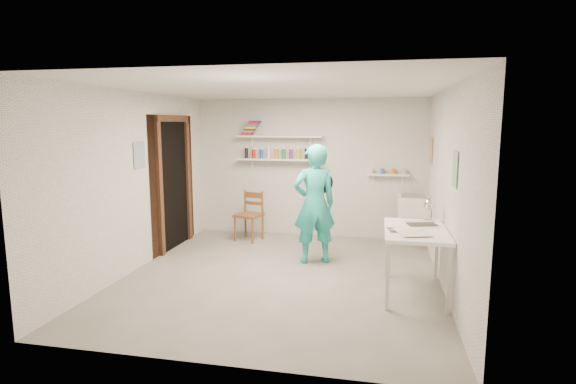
% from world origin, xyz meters
% --- Properties ---
extents(floor, '(4.00, 4.50, 0.02)m').
position_xyz_m(floor, '(0.00, 0.00, -0.01)').
color(floor, slate).
rests_on(floor, ground).
extents(ceiling, '(4.00, 4.50, 0.02)m').
position_xyz_m(ceiling, '(0.00, 0.00, 2.41)').
color(ceiling, silver).
rests_on(ceiling, wall_back).
extents(wall_back, '(4.00, 0.02, 2.40)m').
position_xyz_m(wall_back, '(0.00, 2.26, 1.20)').
color(wall_back, silver).
rests_on(wall_back, ground).
extents(wall_front, '(4.00, 0.02, 2.40)m').
position_xyz_m(wall_front, '(0.00, -2.26, 1.20)').
color(wall_front, silver).
rests_on(wall_front, ground).
extents(wall_left, '(0.02, 4.50, 2.40)m').
position_xyz_m(wall_left, '(-2.01, 0.00, 1.20)').
color(wall_left, silver).
rests_on(wall_left, ground).
extents(wall_right, '(0.02, 4.50, 2.40)m').
position_xyz_m(wall_right, '(2.01, 0.00, 1.20)').
color(wall_right, silver).
rests_on(wall_right, ground).
extents(doorway_recess, '(0.02, 0.90, 2.00)m').
position_xyz_m(doorway_recess, '(-1.99, 1.05, 1.00)').
color(doorway_recess, black).
rests_on(doorway_recess, wall_left).
extents(corridor_box, '(1.40, 1.50, 2.10)m').
position_xyz_m(corridor_box, '(-2.70, 1.05, 1.05)').
color(corridor_box, brown).
rests_on(corridor_box, ground).
extents(door_lintel, '(0.06, 1.05, 0.10)m').
position_xyz_m(door_lintel, '(-1.97, 1.05, 2.05)').
color(door_lintel, brown).
rests_on(door_lintel, wall_left).
extents(door_jamb_near, '(0.06, 0.10, 2.00)m').
position_xyz_m(door_jamb_near, '(-1.97, 0.55, 1.00)').
color(door_jamb_near, brown).
rests_on(door_jamb_near, ground).
extents(door_jamb_far, '(0.06, 0.10, 2.00)m').
position_xyz_m(door_jamb_far, '(-1.97, 1.55, 1.00)').
color(door_jamb_far, brown).
rests_on(door_jamb_far, ground).
extents(shelf_lower, '(1.50, 0.22, 0.03)m').
position_xyz_m(shelf_lower, '(-0.50, 2.13, 1.35)').
color(shelf_lower, white).
rests_on(shelf_lower, wall_back).
extents(shelf_upper, '(1.50, 0.22, 0.03)m').
position_xyz_m(shelf_upper, '(-0.50, 2.13, 1.75)').
color(shelf_upper, white).
rests_on(shelf_upper, wall_back).
extents(ledge_shelf, '(0.70, 0.14, 0.03)m').
position_xyz_m(ledge_shelf, '(1.35, 2.17, 1.12)').
color(ledge_shelf, white).
rests_on(ledge_shelf, wall_back).
extents(poster_left, '(0.01, 0.28, 0.36)m').
position_xyz_m(poster_left, '(-1.99, 0.05, 1.55)').
color(poster_left, '#334C7F').
rests_on(poster_left, wall_left).
extents(poster_right_a, '(0.01, 0.34, 0.42)m').
position_xyz_m(poster_right_a, '(1.99, 1.80, 1.55)').
color(poster_right_a, '#995933').
rests_on(poster_right_a, wall_right).
extents(poster_right_b, '(0.01, 0.30, 0.38)m').
position_xyz_m(poster_right_b, '(1.99, -0.55, 1.50)').
color(poster_right_b, '#3F724C').
rests_on(poster_right_b, wall_right).
extents(belfast_sink, '(0.48, 0.60, 0.30)m').
position_xyz_m(belfast_sink, '(1.75, 1.70, 0.70)').
color(belfast_sink, white).
rests_on(belfast_sink, wall_right).
extents(man, '(0.73, 0.62, 1.69)m').
position_xyz_m(man, '(0.32, 0.68, 0.85)').
color(man, '#25BAAE').
rests_on(man, ground).
extents(wall_clock, '(0.29, 0.16, 0.30)m').
position_xyz_m(wall_clock, '(0.41, 0.88, 1.13)').
color(wall_clock, beige).
rests_on(wall_clock, man).
extents(wooden_chair, '(0.50, 0.48, 0.87)m').
position_xyz_m(wooden_chair, '(-0.94, 1.66, 0.44)').
color(wooden_chair, brown).
rests_on(wooden_chair, ground).
extents(work_table, '(0.70, 1.16, 0.77)m').
position_xyz_m(work_table, '(1.64, -0.30, 0.39)').
color(work_table, white).
rests_on(work_table, ground).
extents(desk_lamp, '(0.15, 0.15, 0.15)m').
position_xyz_m(desk_lamp, '(1.83, 0.17, 0.99)').
color(desk_lamp, silver).
rests_on(desk_lamp, work_table).
extents(spray_cans, '(1.32, 0.06, 0.17)m').
position_xyz_m(spray_cans, '(-0.50, 2.13, 1.45)').
color(spray_cans, black).
rests_on(spray_cans, shelf_lower).
extents(book_stack, '(0.34, 0.14, 0.25)m').
position_xyz_m(book_stack, '(-1.02, 2.13, 1.89)').
color(book_stack, red).
rests_on(book_stack, shelf_upper).
extents(ledge_pots, '(0.48, 0.07, 0.09)m').
position_xyz_m(ledge_pots, '(1.35, 2.17, 1.18)').
color(ledge_pots, silver).
rests_on(ledge_pots, ledge_shelf).
extents(papers, '(0.30, 0.22, 0.02)m').
position_xyz_m(papers, '(1.64, -0.30, 0.79)').
color(papers, silver).
rests_on(papers, work_table).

